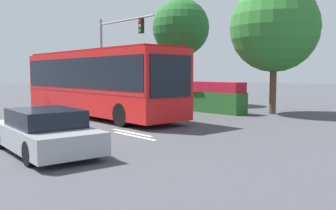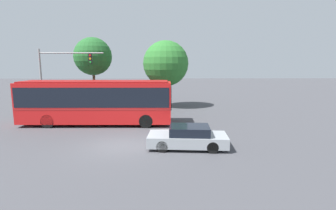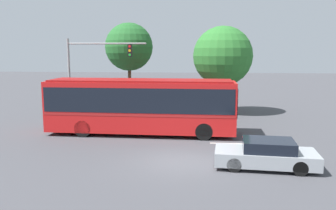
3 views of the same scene
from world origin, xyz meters
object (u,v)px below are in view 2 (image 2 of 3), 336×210
object	(u,v)px
city_bus	(97,100)
sedan_foreground	(188,137)
traffic_light_pole	(57,71)
street_tree_centre	(166,64)
street_tree_left	(93,57)

from	to	relation	value
city_bus	sedan_foreground	world-z (taller)	city_bus
city_bus	traffic_light_pole	distance (m)	6.43
traffic_light_pole	street_tree_centre	xyz separation A→B (m)	(9.89, 3.78, 0.67)
sedan_foreground	traffic_light_pole	distance (m)	15.10
city_bus	street_tree_centre	world-z (taller)	street_tree_centre
city_bus	sedan_foreground	distance (m)	8.73
city_bus	traffic_light_pole	world-z (taller)	traffic_light_pole
sedan_foreground	street_tree_left	size ratio (longest dim) A/B	0.60
sedan_foreground	street_tree_centre	bearing A→B (deg)	-80.96
street_tree_left	sedan_foreground	bearing A→B (deg)	-57.60
street_tree_left	street_tree_centre	distance (m)	7.85
city_bus	street_tree_left	distance (m)	9.38
sedan_foreground	street_tree_centre	distance (m)	14.19
city_bus	street_tree_left	size ratio (longest dim) A/B	1.54
traffic_light_pole	street_tree_centre	world-z (taller)	street_tree_centre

